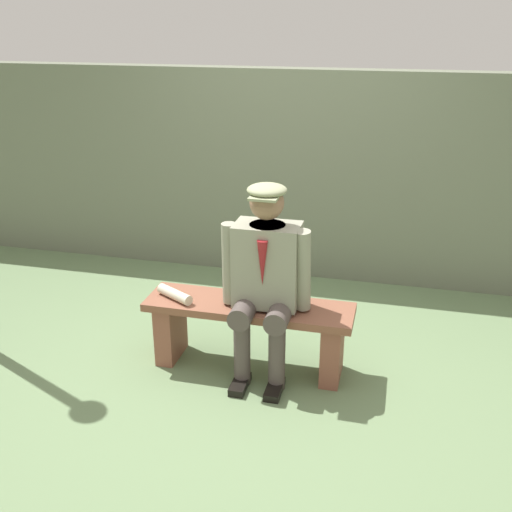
% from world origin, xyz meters
% --- Properties ---
extents(ground_plane, '(30.00, 30.00, 0.00)m').
position_xyz_m(ground_plane, '(0.00, 0.00, 0.00)').
color(ground_plane, '#647D55').
extents(bench, '(1.41, 0.38, 0.49)m').
position_xyz_m(bench, '(0.00, 0.00, 0.33)').
color(bench, brown).
rests_on(bench, ground).
extents(seated_man, '(0.59, 0.52, 1.33)m').
position_xyz_m(seated_man, '(-0.12, 0.05, 0.74)').
color(seated_man, gray).
rests_on(seated_man, ground).
extents(rolled_magazine, '(0.29, 0.21, 0.07)m').
position_xyz_m(rolled_magazine, '(0.51, 0.06, 0.52)').
color(rolled_magazine, beige).
rests_on(rolled_magazine, bench).
extents(stadium_wall, '(12.00, 0.24, 1.87)m').
position_xyz_m(stadium_wall, '(0.00, -1.75, 0.93)').
color(stadium_wall, '#666C58').
rests_on(stadium_wall, ground).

